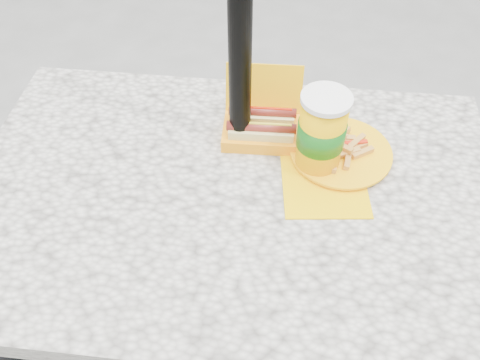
# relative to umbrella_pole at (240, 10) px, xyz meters

# --- Properties ---
(ground) EXTENTS (60.00, 60.00, 0.00)m
(ground) POSITION_rel_umbrella_pole_xyz_m (0.00, -0.16, -1.10)
(ground) COLOR slate
(picnic_table) EXTENTS (1.20, 0.80, 0.75)m
(picnic_table) POSITION_rel_umbrella_pole_xyz_m (0.00, -0.16, -0.46)
(picnic_table) COLOR beige
(picnic_table) RESTS_ON ground
(umbrella_pole) EXTENTS (0.05, 0.05, 2.20)m
(umbrella_pole) POSITION_rel_umbrella_pole_xyz_m (0.00, 0.00, 0.00)
(umbrella_pole) COLOR black
(umbrella_pole) RESTS_ON ground
(hotdog_box) EXTENTS (0.19, 0.16, 0.15)m
(hotdog_box) POSITION_rel_umbrella_pole_xyz_m (0.05, 0.03, -0.32)
(hotdog_box) COLOR #FBB308
(hotdog_box) RESTS_ON picnic_table
(fries_plate) EXTENTS (0.26, 0.33, 0.05)m
(fries_plate) POSITION_rel_umbrella_pole_xyz_m (0.24, -0.03, -0.34)
(fries_plate) COLOR #F2BD00
(fries_plate) RESTS_ON picnic_table
(soda_cup) EXTENTS (0.11, 0.11, 0.20)m
(soda_cup) POSITION_rel_umbrella_pole_xyz_m (0.18, -0.06, -0.25)
(soda_cup) COLOR #FCB600
(soda_cup) RESTS_ON picnic_table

